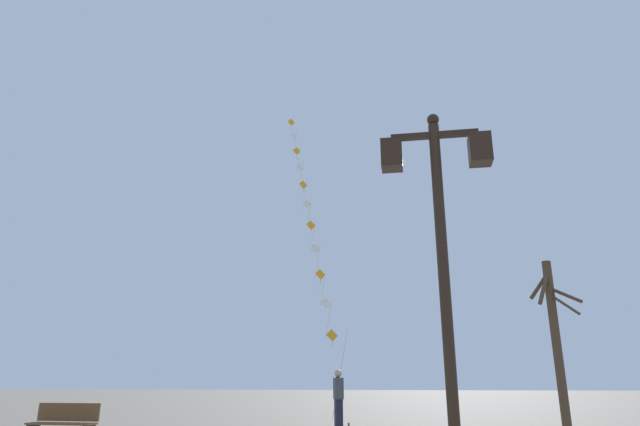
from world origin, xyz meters
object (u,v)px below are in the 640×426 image
object	(u,v)px
twin_lantern_lamp_post	(440,219)
kite_train	(309,217)
kite_flyer	(338,398)
park_bench	(63,423)
bare_tree	(555,335)

from	to	relation	value
twin_lantern_lamp_post	kite_train	world-z (taller)	kite_train
kite_flyer	park_bench	bearing A→B (deg)	107.85
kite_train	park_bench	world-z (taller)	kite_train
bare_tree	twin_lantern_lamp_post	bearing A→B (deg)	-110.05
twin_lantern_lamp_post	kite_train	size ratio (longest dim) A/B	0.31
bare_tree	kite_flyer	bearing A→B (deg)	-176.93
twin_lantern_lamp_post	park_bench	xyz separation A→B (m)	(-8.43, 5.39, -2.89)
kite_train	park_bench	bearing A→B (deg)	-110.22
kite_train	kite_flyer	size ratio (longest dim) A/B	9.08
twin_lantern_lamp_post	park_bench	bearing A→B (deg)	147.42
kite_train	kite_flyer	world-z (taller)	kite_train
twin_lantern_lamp_post	bare_tree	distance (m)	10.77
kite_train	kite_flyer	distance (m)	9.72
kite_flyer	park_bench	xyz separation A→B (m)	(-5.81, -4.37, -0.45)
bare_tree	park_bench	world-z (taller)	bare_tree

